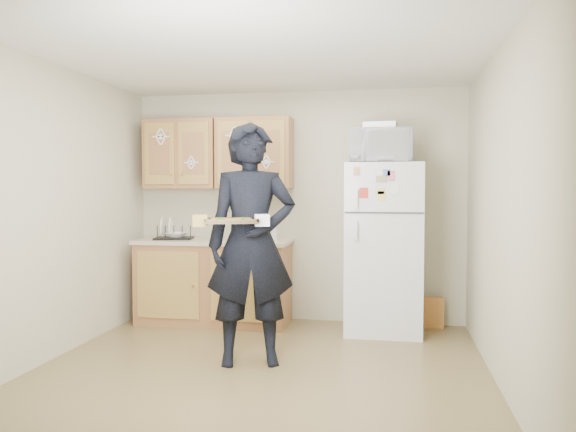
{
  "coord_description": "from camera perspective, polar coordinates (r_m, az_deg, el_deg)",
  "views": [
    {
      "loc": [
        1.01,
        -4.27,
        1.45
      ],
      "look_at": [
        0.15,
        0.45,
        1.21
      ],
      "focal_mm": 35.0,
      "sensor_mm": 36.0,
      "label": 1
    }
  ],
  "objects": [
    {
      "name": "pizza_front_right",
      "position": [
        4.28,
        -4.47,
        -0.41
      ],
      "size": [
        0.14,
        0.14,
        0.02
      ],
      "primitive_type": "cylinder",
      "color": "orange",
      "rests_on": "baking_tray"
    },
    {
      "name": "soap_bottle",
      "position": [
        5.79,
        -1.55,
        -1.67
      ],
      "size": [
        0.1,
        0.1,
        0.19
      ],
      "primitive_type": "imported",
      "rotation": [
        0.0,
        0.0,
        0.18
      ],
      "color": "silver",
      "rests_on": "countertop"
    },
    {
      "name": "refrigerator",
      "position": [
        5.74,
        9.71,
        -3.22
      ],
      "size": [
        0.75,
        0.7,
        1.7
      ],
      "primitive_type": "cube",
      "color": "silver",
      "rests_on": "floor"
    },
    {
      "name": "pizza_back_left",
      "position": [
        4.42,
        -7.04,
        -0.32
      ],
      "size": [
        0.14,
        0.14,
        0.02
      ],
      "primitive_type": "cylinder",
      "color": "orange",
      "rests_on": "baking_tray"
    },
    {
      "name": "base_cabinet",
      "position": [
        6.13,
        -7.5,
        -6.77
      ],
      "size": [
        1.6,
        0.6,
        0.86
      ],
      "primitive_type": "cube",
      "color": "brown",
      "rests_on": "floor"
    },
    {
      "name": "foil_pan",
      "position": [
        5.72,
        9.37,
        9.01
      ],
      "size": [
        0.34,
        0.26,
        0.07
      ],
      "primitive_type": "cube",
      "rotation": [
        0.0,
        0.0,
        -0.1
      ],
      "color": "#BBBAC2",
      "rests_on": "microwave"
    },
    {
      "name": "wall_left",
      "position": [
        5.12,
        -22.95,
        0.36
      ],
      "size": [
        0.04,
        3.6,
        2.5
      ],
      "primitive_type": "cube",
      "color": "#B7B094",
      "rests_on": "floor"
    },
    {
      "name": "wall_right",
      "position": [
        4.35,
        20.79,
        0.01
      ],
      "size": [
        0.04,
        3.6,
        2.5
      ],
      "primitive_type": "cube",
      "color": "#B7B094",
      "rests_on": "floor"
    },
    {
      "name": "person",
      "position": [
        4.62,
        -3.73,
        -2.85
      ],
      "size": [
        0.83,
        0.67,
        1.99
      ],
      "primitive_type": "imported",
      "rotation": [
        0.0,
        0.0,
        0.3
      ],
      "color": "black",
      "rests_on": "floor"
    },
    {
      "name": "microwave",
      "position": [
        5.67,
        9.36,
        7.01
      ],
      "size": [
        0.62,
        0.44,
        0.34
      ],
      "primitive_type": "imported",
      "rotation": [
        0.0,
        0.0,
        0.04
      ],
      "color": "silver",
      "rests_on": "refrigerator"
    },
    {
      "name": "ceiling",
      "position": [
        4.52,
        -2.99,
        16.27
      ],
      "size": [
        3.6,
        3.6,
        0.0
      ],
      "primitive_type": "plane",
      "color": "silver",
      "rests_on": "wall_back"
    },
    {
      "name": "upper_cab_right",
      "position": [
        6.08,
        -3.4,
        6.36
      ],
      "size": [
        0.8,
        0.33,
        0.75
      ],
      "primitive_type": "cube",
      "color": "brown",
      "rests_on": "wall_back"
    },
    {
      "name": "wall_back",
      "position": [
        6.16,
        0.91,
        0.96
      ],
      "size": [
        3.6,
        0.04,
        2.5
      ],
      "primitive_type": "cube",
      "color": "#B7B094",
      "rests_on": "floor"
    },
    {
      "name": "pizza_back_right",
      "position": [
        4.42,
        -4.54,
        -0.31
      ],
      "size": [
        0.14,
        0.14,
        0.02
      ],
      "primitive_type": "cylinder",
      "color": "orange",
      "rests_on": "baking_tray"
    },
    {
      "name": "floor",
      "position": [
        4.63,
        -2.9,
        -15.45
      ],
      "size": [
        3.6,
        3.6,
        0.0
      ],
      "primitive_type": "plane",
      "color": "brown",
      "rests_on": "ground"
    },
    {
      "name": "wall_front",
      "position": [
        2.68,
        -11.84,
        -1.51
      ],
      "size": [
        3.6,
        0.04,
        2.5
      ],
      "primitive_type": "cube",
      "color": "#B7B094",
      "rests_on": "floor"
    },
    {
      "name": "bowl",
      "position": [
        6.2,
        -11.29,
        -1.89
      ],
      "size": [
        0.25,
        0.25,
        0.05
      ],
      "primitive_type": "imported",
      "rotation": [
        0.0,
        0.0,
        -0.14
      ],
      "color": "white",
      "rests_on": "dish_rack"
    },
    {
      "name": "countertop",
      "position": [
        6.08,
        -7.53,
        -2.58
      ],
      "size": [
        1.64,
        0.64,
        0.04
      ],
      "primitive_type": "cube",
      "color": "#B9A68E",
      "rests_on": "base_cabinet"
    },
    {
      "name": "cereal_box",
      "position": [
        6.1,
        14.59,
        -9.48
      ],
      "size": [
        0.2,
        0.07,
        0.32
      ],
      "primitive_type": "cube",
      "color": "gold",
      "rests_on": "floor"
    },
    {
      "name": "pizza_front_left",
      "position": [
        4.28,
        -7.06,
        -0.42
      ],
      "size": [
        0.14,
        0.14,
        0.02
      ],
      "primitive_type": "cylinder",
      "color": "orange",
      "rests_on": "baking_tray"
    },
    {
      "name": "upper_cab_left",
      "position": [
        6.32,
        -10.68,
        6.18
      ],
      "size": [
        0.8,
        0.33,
        0.75
      ],
      "primitive_type": "cube",
      "color": "brown",
      "rests_on": "wall_back"
    },
    {
      "name": "dish_rack",
      "position": [
        6.21,
        -11.52,
        -1.58
      ],
      "size": [
        0.45,
        0.38,
        0.16
      ],
      "primitive_type": "cube",
      "rotation": [
        0.0,
        0.0,
        0.21
      ],
      "color": "black",
      "rests_on": "countertop"
    },
    {
      "name": "baking_tray",
      "position": [
        4.35,
        -5.78,
        -0.58
      ],
      "size": [
        0.49,
        0.41,
        0.04
      ],
      "primitive_type": "cube",
      "rotation": [
        0.0,
        0.0,
        0.3
      ],
      "color": "black",
      "rests_on": "person"
    },
    {
      "name": "pizza_center",
      "position": [
        4.35,
        -5.78,
        -0.36
      ],
      "size": [
        0.14,
        0.14,
        0.02
      ],
      "primitive_type": "cylinder",
      "color": "orange",
      "rests_on": "baking_tray"
    }
  ]
}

